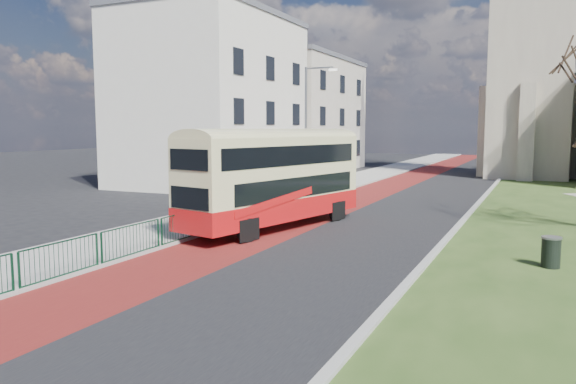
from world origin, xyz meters
The scene contains 12 objects.
ground centered at (0.00, 0.00, 0.00)m, with size 160.00×160.00×0.00m, color black.
road_carriageway centered at (1.50, 20.00, 0.01)m, with size 9.00×120.00×0.01m, color black.
bus_lane centered at (-1.20, 20.00, 0.01)m, with size 3.40×120.00×0.01m, color #591414.
pavement_west centered at (-5.00, 20.00, 0.06)m, with size 4.00×120.00×0.12m, color gray.
kerb_west centered at (-3.00, 20.00, 0.07)m, with size 0.25×120.00×0.13m, color #999993.
kerb_east centered at (6.10, 22.00, 0.07)m, with size 0.25×80.00×0.13m, color #999993.
pedestrian_railing centered at (-2.95, 4.00, 0.55)m, with size 0.07×24.00×1.12m.
street_block_near centered at (-14.00, 22.00, 6.51)m, with size 10.30×14.30×13.00m.
street_block_far centered at (-14.00, 38.00, 5.76)m, with size 10.30×16.30×11.50m.
streetlamp centered at (-4.35, 18.00, 4.59)m, with size 2.13×0.18×8.00m.
bus centered at (-1.05, 6.38, 2.34)m, with size 4.40×10.04×4.09m.
litter_bin centered at (9.67, 3.59, 0.52)m, with size 0.76×0.76×0.96m.
Camera 1 is at (9.31, -15.06, 4.28)m, focal length 35.00 mm.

